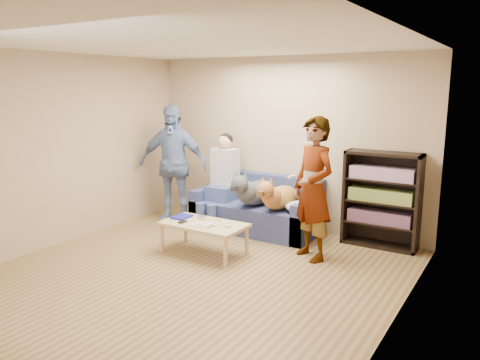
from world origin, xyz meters
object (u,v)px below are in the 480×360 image
Objects in this scene: dog_gray at (254,191)px; coffee_table at (204,226)px; person_standing_right at (313,189)px; notebook_blue at (182,217)px; person_seated at (222,177)px; sofa at (257,212)px; person_standing_left at (172,164)px; dog_tan at (278,196)px; bookshelf at (382,198)px; camera_silver at (202,218)px.

dog_gray is 1.13× the size of coffee_table.
notebook_blue is at bearing -130.95° from person_standing_right.
person_seated reaches higher than notebook_blue.
person_standing_right reaches higher than sofa.
dog_tan is (1.82, 0.12, -0.32)m from person_standing_left.
dog_tan is at bearing 64.85° from coffee_table.
notebook_blue is 1.39m from dog_tan.
person_standing_right reaches higher than bookshelf.
sofa is (0.45, 1.25, -0.15)m from notebook_blue.
dog_gray is 0.42m from dog_tan.
camera_silver is at bearing -98.34° from sofa.
sofa is at bearing -7.22° from person_standing_left.
person_standing_left is 1.51× the size of dog_gray.
dog_gray is 1.09× the size of dog_tan.
dog_gray is (-1.15, 0.52, -0.27)m from person_standing_right.
dog_tan is at bearing -17.07° from person_standing_left.
bookshelf is at bearing 18.28° from dog_tan.
camera_silver is 0.10× the size of dog_tan.
sofa is 1.53× the size of dog_gray.
dog_tan is (0.63, 0.97, 0.17)m from camera_silver.
camera_silver reaches higher than notebook_blue.
person_standing_left is 1.44m from dog_gray.
sofa is 0.76m from person_seated.
sofa is 1.30m from coffee_table.
person_seated is at bearing 110.29° from camera_silver.
dog_tan is at bearing -24.52° from sofa.
dog_tan is at bearing 48.75° from notebook_blue.
person_standing_right reaches higher than dog_gray.
bookshelf is at bearing 39.59° from coffee_table.
bookshelf reaches higher than camera_silver.
person_standing_left is at bearing -157.68° from person_standing_right.
sofa is 1.86m from bookshelf.
sofa is at bearing 12.71° from person_seated.
dog_gray is at bearing 77.95° from camera_silver.
dog_gray is at bearing -4.17° from person_seated.
person_standing_right reaches higher than camera_silver.
camera_silver is at bearing 14.04° from notebook_blue.
person_seated is at bearing 113.48° from coffee_table.
person_seated is 1.18× the size of dog_gray.
dog_tan is 0.88× the size of bookshelf.
notebook_blue is 0.18× the size of person_seated.
camera_silver is 1.17m from dog_tan.
dog_gray is at bearing 65.32° from notebook_blue.
notebook_blue is 0.29m from camera_silver.
sofa is at bearing 81.66° from camera_silver.
bookshelf is (2.25, 1.48, 0.25)m from notebook_blue.
bookshelf reaches higher than notebook_blue.
sofa is 1.66× the size of dog_tan.
sofa is 1.29× the size of person_seated.
coffee_table is (-0.05, -1.30, 0.09)m from sofa.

